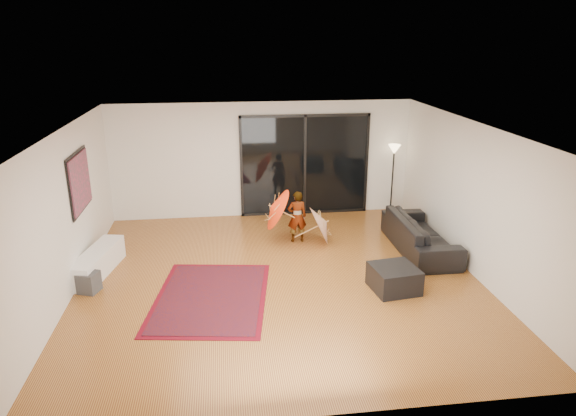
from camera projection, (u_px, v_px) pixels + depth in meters
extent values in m
plane|color=#AD732F|center=(280.00, 279.00, 9.15)|extent=(7.00, 7.00, 0.00)
plane|color=white|center=(279.00, 129.00, 8.28)|extent=(7.00, 7.00, 0.00)
plane|color=silver|center=(262.00, 160.00, 12.00)|extent=(7.00, 0.00, 7.00)
plane|color=silver|center=(316.00, 313.00, 5.43)|extent=(7.00, 0.00, 7.00)
plane|color=silver|center=(64.00, 217.00, 8.29)|extent=(0.00, 7.00, 7.00)
plane|color=silver|center=(474.00, 200.00, 9.14)|extent=(0.00, 7.00, 7.00)
cube|color=black|center=(305.00, 165.00, 12.14)|extent=(3.00, 0.04, 2.40)
cube|color=black|center=(305.00, 116.00, 11.74)|extent=(3.06, 0.06, 0.06)
cube|color=black|center=(304.00, 212.00, 12.50)|extent=(3.06, 0.06, 0.06)
cube|color=black|center=(305.00, 165.00, 12.12)|extent=(0.06, 0.06, 2.40)
cube|color=black|center=(79.00, 182.00, 9.13)|extent=(0.02, 1.28, 1.08)
cube|color=#1E4B42|center=(80.00, 182.00, 9.14)|extent=(0.03, 1.18, 0.98)
cube|color=white|center=(98.00, 262.00, 9.29)|extent=(0.72, 1.65, 0.44)
cube|color=#424244|center=(89.00, 282.00, 8.65)|extent=(0.39, 0.39, 0.35)
cube|color=#590714|center=(211.00, 297.00, 8.51)|extent=(2.15, 2.75, 0.01)
cube|color=maroon|center=(211.00, 297.00, 8.50)|extent=(1.97, 2.57, 0.02)
imported|color=black|center=(420.00, 234.00, 10.29)|extent=(0.93, 2.34, 0.68)
cube|color=black|center=(394.00, 278.00, 8.71)|extent=(0.83, 0.83, 0.42)
cylinder|color=black|center=(390.00, 212.00, 12.57)|extent=(0.29, 0.29, 0.03)
cylinder|color=black|center=(392.00, 182.00, 12.33)|extent=(0.04, 0.04, 1.55)
cone|color=#FFD899|center=(394.00, 149.00, 12.07)|extent=(0.29, 0.29, 0.23)
imported|color=#999999|center=(297.00, 217.00, 10.65)|extent=(0.41, 0.28, 1.10)
cone|color=#FF370D|center=(271.00, 210.00, 10.48)|extent=(0.59, 0.91, 0.88)
cylinder|color=tan|center=(271.00, 225.00, 10.58)|extent=(0.45, 0.02, 0.26)
cylinder|color=tan|center=(271.00, 205.00, 10.44)|extent=(0.06, 0.02, 0.05)
cone|color=beige|center=(327.00, 220.00, 10.60)|extent=(0.53, 0.85, 0.85)
cylinder|color=tan|center=(326.00, 236.00, 10.71)|extent=(0.51, 0.02, 0.25)
cylinder|color=tan|center=(327.00, 215.00, 10.56)|extent=(0.06, 0.02, 0.04)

